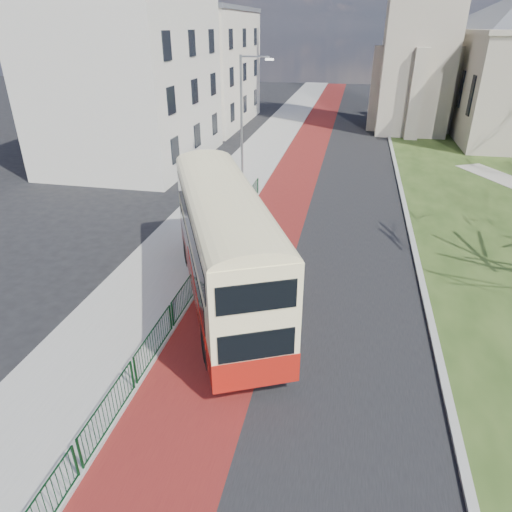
# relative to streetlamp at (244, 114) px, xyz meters

# --- Properties ---
(ground) EXTENTS (160.00, 160.00, 0.00)m
(ground) POSITION_rel_streetlamp_xyz_m (4.35, -18.00, -4.59)
(ground) COLOR black
(ground) RESTS_ON ground
(road_carriageway) EXTENTS (9.00, 120.00, 0.01)m
(road_carriageway) POSITION_rel_streetlamp_xyz_m (5.85, 2.00, -4.59)
(road_carriageway) COLOR black
(road_carriageway) RESTS_ON ground
(bus_lane) EXTENTS (3.40, 120.00, 0.01)m
(bus_lane) POSITION_rel_streetlamp_xyz_m (3.15, 2.00, -4.59)
(bus_lane) COLOR #591414
(bus_lane) RESTS_ON ground
(pavement_west) EXTENTS (4.00, 120.00, 0.12)m
(pavement_west) POSITION_rel_streetlamp_xyz_m (-0.65, 2.00, -4.53)
(pavement_west) COLOR gray
(pavement_west) RESTS_ON ground
(kerb_west) EXTENTS (0.25, 120.00, 0.13)m
(kerb_west) POSITION_rel_streetlamp_xyz_m (1.35, 2.00, -4.53)
(kerb_west) COLOR #999993
(kerb_west) RESTS_ON ground
(kerb_east) EXTENTS (0.25, 80.00, 0.13)m
(kerb_east) POSITION_rel_streetlamp_xyz_m (10.45, 4.00, -4.53)
(kerb_east) COLOR #999993
(kerb_east) RESTS_ON ground
(pedestrian_railing) EXTENTS (0.07, 24.00, 1.12)m
(pedestrian_railing) POSITION_rel_streetlamp_xyz_m (1.40, -14.00, -4.04)
(pedestrian_railing) COLOR #0B3216
(pedestrian_railing) RESTS_ON ground
(street_block_near) EXTENTS (10.30, 14.30, 13.00)m
(street_block_near) POSITION_rel_streetlamp_xyz_m (-9.65, 4.00, 1.92)
(street_block_near) COLOR beige
(street_block_near) RESTS_ON ground
(street_block_far) EXTENTS (10.30, 16.30, 11.50)m
(street_block_far) POSITION_rel_streetlamp_xyz_m (-9.65, 20.00, 1.17)
(street_block_far) COLOR beige
(street_block_far) RESTS_ON ground
(streetlamp) EXTENTS (2.13, 0.18, 8.00)m
(streetlamp) POSITION_rel_streetlamp_xyz_m (0.00, 0.00, 0.00)
(streetlamp) COLOR gray
(streetlamp) RESTS_ON pavement_west
(bus) EXTENTS (6.82, 10.91, 4.54)m
(bus) POSITION_rel_streetlamp_xyz_m (2.76, -14.91, -2.00)
(bus) COLOR #9C160E
(bus) RESTS_ON ground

